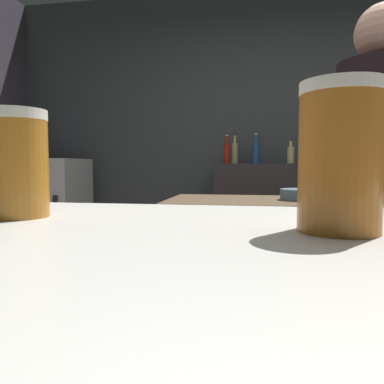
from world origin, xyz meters
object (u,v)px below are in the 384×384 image
Objects in this scene: pint_glass_far at (17,164)px; bottle_hot_sauce at (291,154)px; bartender at (379,193)px; bottle_soy at (256,152)px; mixing_bowl at (300,195)px; bottle_olive_oil at (227,152)px; mini_fridge at (53,221)px; bottle_vinegar at (235,152)px; pint_glass_near at (340,158)px.

bottle_hot_sauce is (0.60, 2.79, 0.09)m from pint_glass_far.
bottle_soy is at bearing 10.66° from bartender.
mixing_bowl is 1.50× the size of pint_glass_far.
bottle_olive_oil is at bearing 111.32° from mixing_bowl.
bottle_soy reaches higher than mini_fridge.
bottle_olive_oil reaches higher than pint_glass_far.
bartender is 12.18× the size of pint_glass_far.
pint_glass_far is at bearing -96.26° from bottle_soy.
bottle_vinegar is at bearing 87.49° from pint_glass_far.
pint_glass_near is 0.62× the size of bottle_olive_oil.
bartender is (2.32, -1.61, 0.41)m from mini_fridge.
bottle_hot_sauce reaches higher than mixing_bowl.
mixing_bowl is at bearing 84.55° from pint_glass_near.
pint_glass_far reaches higher than mixing_bowl.
mini_fridge is 8.22× the size of pint_glass_far.
bottle_vinegar reaches higher than bottle_olive_oil.
bottle_hot_sauce is at bearing -19.96° from bottle_soy.
bottle_soy is (-0.47, 1.78, 0.22)m from bartender.
bottle_olive_oil is (1.60, 0.08, 0.63)m from mini_fridge.
bottle_vinegar reaches higher than mixing_bowl.
bottle_vinegar reaches higher than pint_glass_far.
bottle_hot_sauce is (2.13, 0.07, 0.61)m from mini_fridge.
bottle_vinegar is 0.16m from bottle_olive_oil.
bottle_soy is (-0.23, 1.32, 0.27)m from mixing_bowl.
mini_fridge is at bearing 119.34° from pint_glass_far.
pint_glass_near is 3.01m from bottle_vinegar.
bartender reaches higher than mixing_bowl.
pint_glass_near is (-0.40, -1.15, 0.12)m from bartender.
bottle_olive_oil is (-0.48, 1.22, 0.26)m from mixing_bowl.
bartender is 1.70m from bottle_hot_sauce.
pint_glass_near is at bearing -55.19° from mini_fridge.
bottle_olive_oil is at bearing 3.02° from mini_fridge.
pint_glass_near is 0.58× the size of bottle_soy.
mini_fridge is 4.40× the size of bottle_soy.
bottle_olive_oil is at bearing 88.59° from pint_glass_far.
bartender reaches higher than bottle_olive_oil.
bartender is 1.97m from bottle_vinegar.
mini_fridge is at bearing -171.95° from bottle_vinegar.
bottle_soy reaches higher than mixing_bowl.
pint_glass_near is 0.39m from pint_glass_far.
mixing_bowl is at bearing -80.11° from bottle_soy.
bottle_vinegar is at bearing 8.05° from mini_fridge.
bottle_vinegar is at bearing 95.01° from pint_glass_near.
pint_glass_near is at bearing 156.87° from bartender.
mini_fridge is 5.78× the size of bottle_hot_sauce.
mixing_bowl is 1.24m from bottle_hot_sauce.
mixing_bowl is (-0.24, 0.47, -0.05)m from bartender.
bottle_soy is at bearing 83.74° from pint_glass_far.
bartender reaches higher than pint_glass_far.
pint_glass_far reaches higher than mini_fridge.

